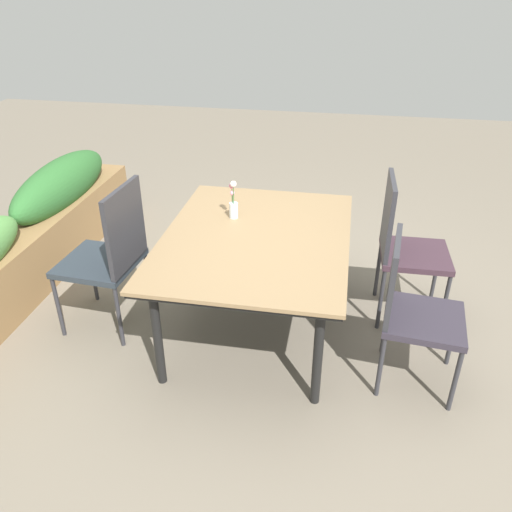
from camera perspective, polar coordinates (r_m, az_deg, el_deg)
ground_plane at (r=3.67m, az=1.70°, el=-7.18°), size 12.00×12.00×0.00m
dining_table at (r=3.27m, az=-0.00°, el=1.43°), size 1.53×1.17×0.71m
chair_near_right at (r=3.59m, az=16.10°, el=1.48°), size 0.46×0.46×1.02m
chair_far_side at (r=3.47m, az=-15.90°, el=0.47°), size 0.52×0.52×1.03m
chair_near_left at (r=3.04m, az=16.90°, el=-5.36°), size 0.49×0.49×0.93m
flower_vase at (r=3.44m, az=-2.54°, el=5.89°), size 0.06×0.06×0.27m
planter_box at (r=4.24m, az=-24.71°, el=1.17°), size 3.09×0.40×0.79m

